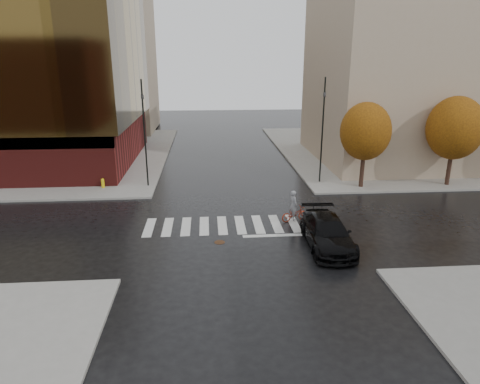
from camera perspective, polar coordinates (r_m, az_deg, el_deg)
The scene contains 14 objects.
ground at distance 25.75m, azimuth 0.12°, elevation -4.81°, with size 120.00×120.00×0.00m, color black.
sidewalk_nw at distance 49.59m, azimuth -27.11°, elevation 4.31°, with size 30.00×30.00×0.15m, color gray.
sidewalk_ne at distance 51.20m, azimuth 22.28°, elevation 5.29°, with size 30.00×30.00×0.15m, color gray.
crosswalk at distance 26.21m, azimuth 0.03°, elevation -4.38°, with size 12.00×3.00×0.01m, color silver.
building_ne_tan at distance 44.92m, azimuth 21.22°, elevation 15.60°, with size 16.00×16.00×18.00m, color tan.
building_nw_far at distance 62.34m, azimuth -18.40°, elevation 17.03°, with size 14.00×12.00×20.00m, color tan.
tree_ne_a at distance 33.77m, azimuth 16.39°, elevation 7.75°, with size 3.80×3.80×6.50m.
tree_ne_b at distance 36.81m, azimuth 26.75°, elevation 7.61°, with size 4.20×4.20×6.89m.
sedan at distance 23.51m, azimuth 11.57°, elevation -5.32°, with size 2.25×5.53×1.60m, color black.
cyclist at distance 26.78m, azimuth 7.23°, elevation -2.49°, with size 1.85×1.12×1.99m.
traffic_light_nw at distance 33.43m, azimuth -12.67°, elevation 8.67°, with size 0.25×0.23×8.12m.
traffic_light_ne at distance 34.31m, azimuth 10.99°, elevation 9.11°, with size 0.21×0.24×8.22m.
fire_hydrant at distance 34.63m, azimuth -17.82°, elevation 1.21°, with size 0.26×0.26×0.73m.
manhole at distance 23.84m, azimuth -2.74°, elevation -6.71°, with size 0.59×0.59×0.01m, color #4B2E1A.
Camera 1 is at (-1.93, -23.73, 9.79)m, focal length 32.00 mm.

